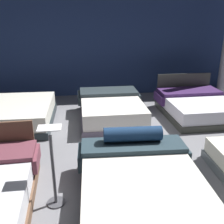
{
  "coord_description": "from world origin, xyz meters",
  "views": [
    {
      "loc": [
        -0.69,
        -4.02,
        2.34
      ],
      "look_at": [
        -0.07,
        0.69,
        0.58
      ],
      "focal_mm": 41.77,
      "sensor_mm": 36.0,
      "label": 1
    }
  ],
  "objects_px": {
    "bed_4": "(111,109)",
    "price_sign": "(54,176)",
    "bed_1": "(140,184)",
    "bed_3": "(20,114)",
    "bed_5": "(196,106)"
  },
  "relations": [
    {
      "from": "bed_4",
      "to": "price_sign",
      "type": "height_order",
      "value": "price_sign"
    },
    {
      "from": "bed_1",
      "to": "price_sign",
      "type": "xyz_separation_m",
      "value": [
        -1.12,
        0.06,
        0.18
      ]
    },
    {
      "from": "bed_3",
      "to": "bed_5",
      "type": "distance_m",
      "value": 4.23
    },
    {
      "from": "bed_3",
      "to": "bed_1",
      "type": "bearing_deg",
      "value": -53.14
    },
    {
      "from": "bed_1",
      "to": "bed_3",
      "type": "xyz_separation_m",
      "value": [
        -2.12,
        2.93,
        -0.01
      ]
    },
    {
      "from": "bed_1",
      "to": "bed_4",
      "type": "xyz_separation_m",
      "value": [
        -0.02,
        2.92,
        0.01
      ]
    },
    {
      "from": "bed_4",
      "to": "price_sign",
      "type": "relative_size",
      "value": 1.81
    },
    {
      "from": "bed_1",
      "to": "bed_3",
      "type": "bearing_deg",
      "value": 128.38
    },
    {
      "from": "bed_3",
      "to": "price_sign",
      "type": "bearing_deg",
      "value": -69.8
    },
    {
      "from": "bed_3",
      "to": "bed_4",
      "type": "height_order",
      "value": "bed_4"
    },
    {
      "from": "bed_1",
      "to": "bed_5",
      "type": "relative_size",
      "value": 1.03
    },
    {
      "from": "bed_4",
      "to": "bed_3",
      "type": "bearing_deg",
      "value": -180.0
    },
    {
      "from": "bed_3",
      "to": "price_sign",
      "type": "height_order",
      "value": "price_sign"
    },
    {
      "from": "bed_3",
      "to": "bed_4",
      "type": "bearing_deg",
      "value": 0.76
    },
    {
      "from": "bed_3",
      "to": "bed_4",
      "type": "xyz_separation_m",
      "value": [
        2.1,
        -0.01,
        0.02
      ]
    }
  ]
}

